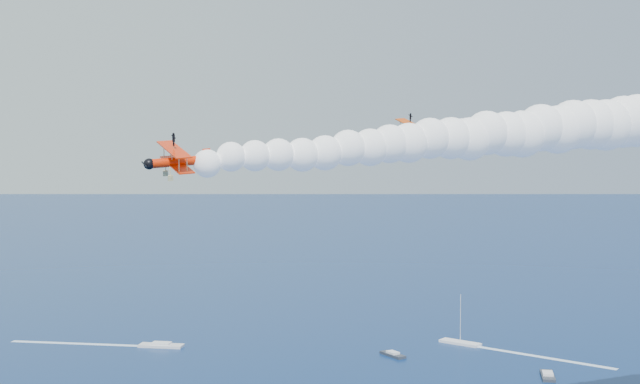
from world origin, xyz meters
name	(u,v)px	position (x,y,z in m)	size (l,w,h in m)	color
biplane_lead	(413,132)	(23.09, 40.63, 57.24)	(6.88, 7.72, 4.65)	#D54004
biplane_trail	(179,162)	(-19.99, 13.20, 53.51)	(6.82, 7.65, 4.61)	red
smoke_trail_lead	(611,117)	(58.39, 36.82, 59.99)	(72.00, 14.35, 12.87)	white
smoke_trail_trail	(478,136)	(15.51, 13.20, 56.26)	(72.37, 7.37, 12.87)	white
boat_wakes	(108,355)	(-2.82, 153.95, 0.03)	(216.87, 119.00, 0.04)	white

